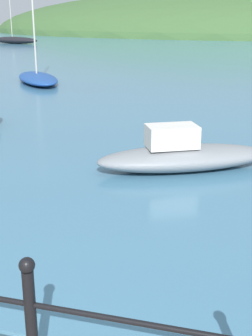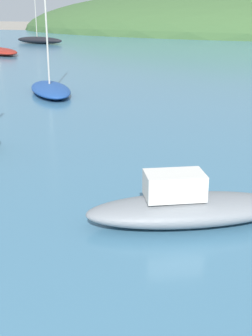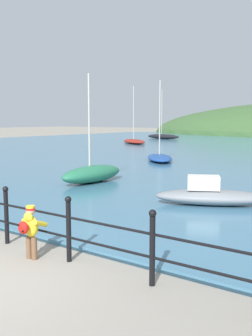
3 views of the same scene
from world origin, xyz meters
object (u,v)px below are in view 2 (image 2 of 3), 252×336
(boat_far_right, at_px, (1,51))
(boat_far_left, at_px, (50,89))
(boat_red_dinghy, at_px, (39,40))
(boat_white_sailboat, at_px, (187,207))

(boat_far_right, relative_size, boat_far_left, 1.23)
(boat_far_left, relative_size, boat_red_dinghy, 0.77)
(boat_white_sailboat, relative_size, boat_far_left, 0.70)
(boat_far_right, height_order, boat_red_dinghy, boat_red_dinghy)
(boat_red_dinghy, bearing_deg, boat_far_right, -76.35)
(boat_white_sailboat, distance_m, boat_far_left, 12.21)
(boat_white_sailboat, relative_size, boat_red_dinghy, 0.54)
(boat_red_dinghy, bearing_deg, boat_far_left, -59.80)
(boat_far_right, height_order, boat_far_left, boat_far_right)
(boat_far_left, bearing_deg, boat_far_right, 129.93)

